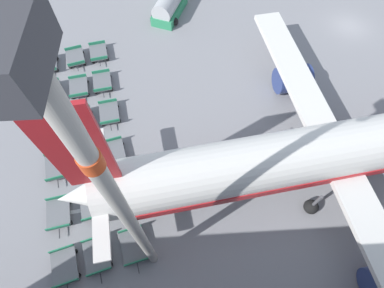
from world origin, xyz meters
The scene contains 22 objects.
ground_plane centered at (0.00, 0.00, 0.00)m, with size 500.00×500.00×0.00m, color gray.
airplane centered at (17.44, -7.20, 3.56)m, with size 32.92×42.62×13.05m.
baggage_dolly_row_near_col_a centered at (4.34, -32.84, 0.48)m, with size 3.24×2.11×0.92m.
baggage_dolly_row_near_col_b centered at (8.08, -31.95, 0.48)m, with size 3.24×2.12×0.92m.
baggage_dolly_row_near_col_c centered at (12.10, -30.99, 0.48)m, with size 3.25×2.19×0.92m.
baggage_dolly_row_near_col_d centered at (16.16, -30.05, 0.48)m, with size 3.25×2.23×0.92m.
baggage_dolly_row_near_col_e centered at (20.13, -29.23, 0.48)m, with size 3.24×2.13×0.92m.
baggage_dolly_row_near_col_f centered at (23.95, -28.19, 0.48)m, with size 3.26×2.31×0.92m.
baggage_dolly_row_mid_a_col_a centered at (3.67, -30.21, 0.48)m, with size 3.26×2.31×0.92m.
baggage_dolly_row_mid_a_col_b centered at (7.73, -29.34, 0.48)m, with size 3.24×2.12×0.92m.
baggage_dolly_row_mid_a_col_c centered at (11.57, -28.46, 0.48)m, with size 3.26×2.29×0.92m.
baggage_dolly_row_mid_a_col_d centered at (15.42, -27.83, 0.48)m, with size 3.24×2.12×0.92m.
baggage_dolly_row_mid_a_col_e centered at (19.55, -26.78, 0.48)m, with size 3.25×2.22×0.92m.
baggage_dolly_row_mid_a_col_f centered at (23.36, -26.03, 0.48)m, with size 3.26×2.31×0.92m.
baggage_dolly_row_mid_b_col_a centered at (3.08, -27.90, 0.48)m, with size 3.25×2.16×0.92m.
baggage_dolly_row_mid_b_col_b centered at (7.19, -27.13, 0.48)m, with size 3.24×2.10×0.92m.
baggage_dolly_row_mid_b_col_c centered at (10.96, -26.16, 0.48)m, with size 3.24×2.11×0.92m.
baggage_dolly_row_mid_b_col_d centered at (15.13, -25.38, 0.48)m, with size 3.26×2.25×0.92m.
baggage_dolly_row_mid_b_col_e centered at (18.83, -24.28, 0.48)m, with size 3.25×2.22×0.92m.
baggage_dolly_row_mid_b_col_f centered at (22.86, -23.47, 0.48)m, with size 3.26×2.25×0.92m.
apron_light_mast centered at (23.71, -22.06, 11.26)m, with size 2.00×0.70×19.85m.
stand_guidance_stripe centered at (18.28, -16.24, 0.00)m, with size 3.92×26.45×0.01m.
Camera 1 is at (27.51, -19.54, 22.69)m, focal length 28.00 mm.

